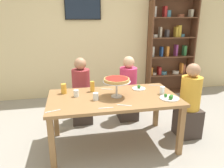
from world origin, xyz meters
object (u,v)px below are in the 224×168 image
(television, at_px, (83,9))
(cutlery_spare_fork, at_px, (53,111))
(cutlery_fork_far, at_px, (154,85))
(cutlery_knife_far, at_px, (107,89))
(cutlery_fork_near, at_px, (106,108))
(dining_table, at_px, (113,102))
(salad_plate_far_diner, at_px, (139,88))
(water_glass_clear_far, at_px, (76,93))
(deep_dish_pizza_stand, at_px, (117,81))
(beer_glass_amber_tall, at_px, (64,89))
(beer_glass_amber_short, at_px, (92,86))
(diner_head_east, at_px, (189,106))
(bookshelf, at_px, (170,46))
(salad_plate_near_diner, at_px, (170,98))
(water_glass_clear_spare, at_px, (162,90))
(cutlery_knife_near, at_px, (124,105))
(diner_far_right, at_px, (128,93))
(diner_far_left, at_px, (82,96))
(water_glass_clear_near, at_px, (96,96))

(television, bearing_deg, cutlery_spare_fork, -102.81)
(cutlery_fork_far, distance_m, cutlery_knife_far, 0.77)
(cutlery_fork_near, bearing_deg, cutlery_fork_far, 38.91)
(dining_table, height_order, cutlery_spare_fork, cutlery_spare_fork)
(salad_plate_far_diner, relative_size, water_glass_clear_far, 2.14)
(television, relative_size, deep_dish_pizza_stand, 2.02)
(television, relative_size, beer_glass_amber_tall, 5.32)
(beer_glass_amber_short, distance_m, cutlery_fork_far, 1.00)
(diner_head_east, xyz_separation_m, cutlery_spare_fork, (-1.96, -0.36, 0.25))
(bookshelf, distance_m, cutlery_knife_far, 2.51)
(television, bearing_deg, cutlery_fork_near, -88.59)
(bookshelf, distance_m, cutlery_fork_near, 3.10)
(cutlery_fork_far, bearing_deg, cutlery_fork_near, 57.11)
(television, distance_m, cutlery_spare_fork, 2.78)
(dining_table, relative_size, cutlery_knife_far, 9.79)
(dining_table, height_order, beer_glass_amber_tall, beer_glass_amber_tall)
(dining_table, relative_size, water_glass_clear_far, 18.80)
(salad_plate_near_diner, bearing_deg, beer_glass_amber_tall, 160.36)
(water_glass_clear_far, relative_size, cutlery_fork_near, 0.52)
(cutlery_fork_near, height_order, cutlery_fork_far, same)
(salad_plate_near_diner, relative_size, cutlery_fork_near, 1.42)
(deep_dish_pizza_stand, relative_size, beer_glass_amber_tall, 2.63)
(beer_glass_amber_tall, height_order, cutlery_knife_far, beer_glass_amber_tall)
(water_glass_clear_far, distance_m, water_glass_clear_spare, 1.20)
(beer_glass_amber_short, relative_size, cutlery_fork_near, 0.85)
(dining_table, xyz_separation_m, water_glass_clear_far, (-0.50, 0.10, 0.13))
(cutlery_knife_near, relative_size, cutlery_fork_far, 1.00)
(beer_glass_amber_tall, bearing_deg, diner_far_right, 25.04)
(television, height_order, diner_far_right, television)
(salad_plate_near_diner, bearing_deg, water_glass_clear_spare, 95.99)
(salad_plate_far_diner, relative_size, beer_glass_amber_tall, 1.41)
(water_glass_clear_spare, bearing_deg, diner_far_left, 142.64)
(diner_far_left, height_order, diner_far_right, same)
(water_glass_clear_near, height_order, cutlery_knife_far, water_glass_clear_near)
(beer_glass_amber_short, bearing_deg, salad_plate_near_diner, -27.19)
(cutlery_spare_fork, bearing_deg, cutlery_fork_far, 5.87)
(diner_head_east, distance_m, cutlery_knife_near, 1.19)
(cutlery_fork_near, xyz_separation_m, cutlery_knife_near, (0.24, 0.03, 0.00))
(water_glass_clear_near, height_order, cutlery_knife_near, water_glass_clear_near)
(cutlery_knife_far, bearing_deg, dining_table, 115.34)
(dining_table, bearing_deg, bookshelf, 48.49)
(diner_head_east, height_order, cutlery_spare_fork, diner_head_east)
(television, bearing_deg, diner_head_east, -55.96)
(cutlery_fork_near, bearing_deg, salad_plate_far_diner, 44.69)
(cutlery_knife_far, bearing_deg, diner_far_right, -116.04)
(diner_head_east, bearing_deg, cutlery_spare_fork, 10.26)
(dining_table, relative_size, cutlery_fork_far, 9.79)
(deep_dish_pizza_stand, bearing_deg, water_glass_clear_near, -166.76)
(dining_table, distance_m, diner_far_right, 0.89)
(television, relative_size, cutlery_fork_far, 4.22)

